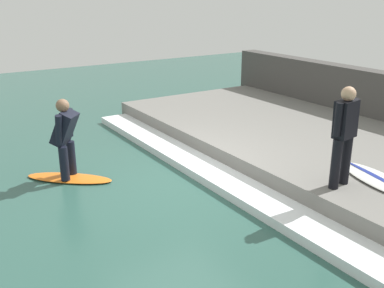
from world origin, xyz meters
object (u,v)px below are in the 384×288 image
object	(u,v)px
surfer_riding	(65,135)
surfer_waiting_near	(344,132)
surfboard_riding	(69,178)
surfboard_waiting_near	(379,180)

from	to	relation	value
surfer_riding	surfer_waiting_near	xyz separation A→B (m)	(3.22, -3.52, 0.44)
surfboard_riding	surfboard_waiting_near	bearing A→B (deg)	-44.00
surfboard_waiting_near	surfboard_riding	bearing A→B (deg)	136.00
surfer_waiting_near	surfboard_riding	bearing A→B (deg)	132.51
surfboard_riding	surfer_riding	bearing A→B (deg)	180.00
surfer_riding	surfer_waiting_near	bearing A→B (deg)	-47.49
surfer_waiting_near	surfboard_waiting_near	distance (m)	1.12
surfboard_riding	surfer_waiting_near	size ratio (longest dim) A/B	0.97
surfer_riding	surfboard_waiting_near	world-z (taller)	surfer_riding
surfboard_riding	surfer_waiting_near	bearing A→B (deg)	-47.49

